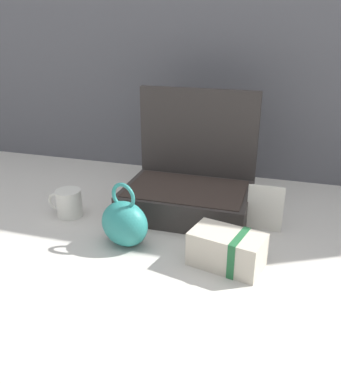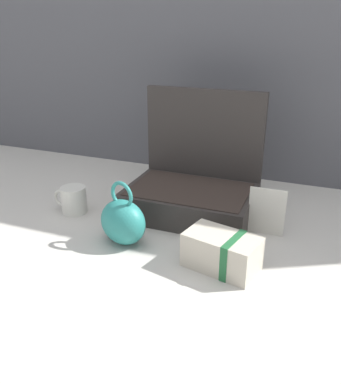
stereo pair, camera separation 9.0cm
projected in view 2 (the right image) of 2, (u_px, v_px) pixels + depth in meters
ground_plane at (168, 228)px, 1.31m from camera, size 6.00×6.00×0.00m
open_suitcase at (193, 187)px, 1.40m from camera, size 0.43×0.31×0.41m
teal_pouch_handbag at (123, 221)px, 1.20m from camera, size 0.17×0.15×0.20m
cream_toiletry_bag at (223, 252)px, 1.08m from camera, size 0.22×0.15×0.10m
coffee_mug at (73, 200)px, 1.40m from camera, size 0.12×0.09×0.09m
info_card_left at (267, 212)px, 1.25m from camera, size 0.11×0.01×0.15m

